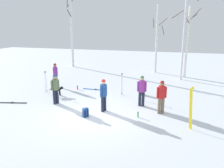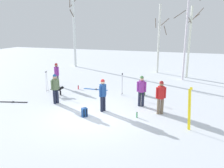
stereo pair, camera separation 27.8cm
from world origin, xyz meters
TOP-DOWN VIEW (x-y plane):
  - ground_plane at (0.00, 0.00)m, footprint 60.00×60.00m
  - person_0 at (-2.67, 1.06)m, footprint 0.34×0.46m
  - person_1 at (3.18, 1.29)m, footprint 0.48×0.34m
  - person_2 at (2.05, 2.12)m, footprint 0.51×0.34m
  - person_3 at (0.31, 0.75)m, footprint 0.34×0.50m
  - person_4 at (-4.67, 4.47)m, footprint 0.48×0.34m
  - dog at (-3.39, 2.46)m, footprint 0.69×0.65m
  - ski_pair_planted_0 at (4.52, -0.14)m, footprint 0.22×0.16m
  - ski_pair_lying_0 at (-5.24, 0.41)m, footprint 1.85×0.61m
  - ski_pair_lying_1 at (-1.61, 4.44)m, footprint 1.76×0.17m
  - ski_poles_0 at (-4.55, 3.00)m, footprint 0.07×0.25m
  - ski_poles_1 at (0.50, 3.80)m, footprint 0.07×0.24m
  - backpack_0 at (-0.30, -0.22)m, footprint 0.35×0.34m
  - backpack_1 at (1.78, 4.17)m, footprint 0.34×0.32m
  - water_bottle_0 at (2.17, 0.45)m, footprint 0.07×0.07m
  - water_bottle_1 at (-2.81, 4.17)m, footprint 0.08×0.08m
  - birch_tree_0 at (-7.21, 12.39)m, footprint 0.79×0.98m
  - birch_tree_1 at (1.78, 11.75)m, footprint 1.31×1.48m
  - birch_tree_2 at (4.12, 9.39)m, footprint 1.98×1.97m
  - birch_tree_3 at (4.44, 10.53)m, footprint 1.33×1.33m

SIDE VIEW (x-z plane):
  - ground_plane at x=0.00m, z-range 0.00..0.00m
  - ski_pair_lying_0 at x=-5.24m, z-range -0.01..0.03m
  - ski_pair_lying_1 at x=-1.61m, z-range -0.01..0.03m
  - water_bottle_1 at x=-2.81m, z-range -0.01..0.27m
  - water_bottle_0 at x=2.17m, z-range -0.01..0.28m
  - backpack_0 at x=-0.30m, z-range -0.01..0.43m
  - backpack_1 at x=1.78m, z-range -0.01..0.43m
  - dog at x=-3.39m, z-range 0.10..0.67m
  - ski_poles_0 at x=-4.55m, z-range 0.05..1.46m
  - ski_poles_1 at x=0.50m, z-range 0.05..1.48m
  - ski_pair_planted_0 at x=4.52m, z-range -0.01..1.88m
  - person_0 at x=-2.67m, z-range 0.12..1.84m
  - person_1 at x=3.18m, z-range 0.12..1.84m
  - person_2 at x=2.05m, z-range 0.12..1.84m
  - person_3 at x=0.31m, z-range 0.12..1.84m
  - person_4 at x=-4.67m, z-range 0.12..1.84m
  - birch_tree_3 at x=4.44m, z-range 0.15..6.05m
  - birch_tree_1 at x=1.78m, z-range 0.09..6.31m
  - birch_tree_0 at x=-7.21m, z-range 0.12..7.70m
  - birch_tree_2 at x=4.12m, z-range 0.17..7.92m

